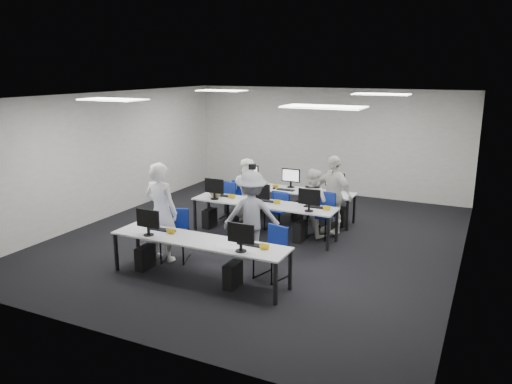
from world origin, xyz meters
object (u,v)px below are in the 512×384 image
at_px(chair_7, 327,220).
at_px(chair_1, 271,262).
at_px(student_0, 161,212).
at_px(photographer, 252,215).
at_px(chair_2, 239,209).
at_px(student_1, 312,202).
at_px(student_2, 247,189).
at_px(student_3, 333,195).
at_px(desk_mid, 263,205).
at_px(chair_4, 321,223).
at_px(chair_0, 175,245).
at_px(chair_3, 276,218).
at_px(chair_6, 283,215).
at_px(chair_5, 231,206).
at_px(desk_front, 199,242).

bearing_deg(chair_7, chair_1, -97.40).
xyz_separation_m(student_0, photographer, (1.46, 0.86, -0.10)).
xyz_separation_m(chair_1, chair_2, (-2.01, 2.64, 0.02)).
height_order(student_1, student_2, student_2).
height_order(chair_1, student_3, student_3).
bearing_deg(student_3, desk_mid, -122.16).
bearing_deg(chair_2, chair_4, -19.11).
xyz_separation_m(chair_7, student_3, (0.09, 0.10, 0.56)).
height_order(desk_mid, chair_4, chair_4).
distance_m(chair_0, photographer, 1.55).
xyz_separation_m(chair_3, student_2, (-0.90, 0.34, 0.48)).
relative_size(chair_1, student_1, 0.61).
height_order(chair_3, chair_6, chair_6).
bearing_deg(desk_mid, chair_1, -61.63).
distance_m(chair_1, student_3, 2.89).
bearing_deg(student_0, desk_mid, -116.47).
height_order(chair_3, student_0, student_0).
bearing_deg(desk_mid, chair_5, 145.72).
distance_m(desk_front, student_1, 3.20).
height_order(desk_front, chair_6, chair_6).
distance_m(chair_1, student_1, 2.48).
distance_m(chair_2, student_0, 2.83).
height_order(desk_mid, chair_0, chair_0).
bearing_deg(student_3, chair_6, -152.27).
height_order(chair_1, chair_3, chair_1).
height_order(chair_5, chair_6, chair_5).
relative_size(chair_4, student_2, 0.64).
distance_m(chair_5, student_3, 2.58).
height_order(chair_3, chair_7, chair_7).
height_order(chair_2, student_2, student_2).
bearing_deg(chair_2, student_0, -108.05).
distance_m(chair_3, chair_4, 1.08).
distance_m(student_0, student_1, 3.29).
distance_m(desk_front, student_2, 3.59).
xyz_separation_m(chair_2, chair_3, (1.01, -0.12, -0.04)).
distance_m(chair_2, student_1, 1.94).
bearing_deg(chair_7, chair_0, -132.17).
xyz_separation_m(desk_mid, chair_3, (0.07, 0.54, -0.42)).
bearing_deg(student_1, desk_front, 87.12).
distance_m(chair_4, chair_7, 0.27).
bearing_deg(desk_front, chair_7, 70.44).
bearing_deg(chair_5, chair_1, -52.44).
bearing_deg(chair_1, student_2, 138.52).
bearing_deg(chair_5, desk_mid, -35.97).
bearing_deg(chair_6, chair_3, -113.74).
bearing_deg(student_2, student_1, -33.40).
relative_size(desk_mid, chair_4, 3.37).
bearing_deg(desk_mid, desk_front, -90.00).
relative_size(chair_5, student_0, 0.50).
height_order(chair_0, chair_4, chair_0).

